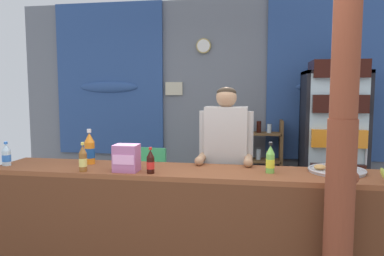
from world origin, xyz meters
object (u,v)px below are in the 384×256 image
Objects in this scene: drink_fridge at (333,135)px; soda_bottle_iced_tea at (83,159)px; stall_counter at (191,215)px; snack_box_wafer at (127,158)px; pastry_tray at (336,170)px; bottle_shelf_rack at (263,163)px; shopkeeper at (226,151)px; soda_bottle_orange_soda at (90,149)px; soda_bottle_lime_soda at (270,160)px; soda_bottle_water at (6,155)px; soda_bottle_cola at (151,162)px; timber_post at (343,128)px; plastic_lawn_chair at (146,179)px.

drink_fridge is 7.97× the size of soda_bottle_iced_tea.
stall_counter is at bearing -129.35° from drink_fridge.
snack_box_wafer is 0.49× the size of pastry_tray.
shopkeeper is (-0.38, -1.44, 0.39)m from bottle_shelf_rack.
drink_fridge is at bearing 44.54° from shopkeeper.
soda_bottle_iced_tea is (0.08, -0.30, -0.03)m from soda_bottle_orange_soda.
soda_bottle_water is at bearing -177.74° from soda_bottle_lime_soda.
soda_bottle_lime_soda is at bearing 10.48° from soda_bottle_cola.
soda_bottle_iced_tea reaches higher than stall_counter.
shopkeeper reaches higher than soda_bottle_lime_soda.
soda_bottle_lime_soda reaches higher than stall_counter.
soda_bottle_water is at bearing 171.95° from soda_bottle_iced_tea.
timber_post reaches higher than stall_counter.
timber_post reaches higher than pastry_tray.
soda_bottle_water is 0.47× the size of pastry_tray.
timber_post is at bearing -10.36° from snack_box_wafer.
bottle_shelf_rack reaches higher than pastry_tray.
shopkeeper is 1.28m from soda_bottle_iced_tea.
plastic_lawn_chair is at bearing 100.74° from snack_box_wafer.
bottle_shelf_rack is 2.30m from soda_bottle_cola.
stall_counter is 15.55× the size of snack_box_wafer.
stall_counter is at bearing -112.34° from shopkeeper.
stall_counter is 1.21m from pastry_tray.
soda_bottle_cola is (-1.37, 0.25, -0.32)m from timber_post.
plastic_lawn_chair is 1.59m from soda_bottle_cola.
plastic_lawn_chair is 1.51m from snack_box_wafer.
timber_post is 13.18× the size of soda_bottle_water.
soda_bottle_lime_soda is 0.54m from pastry_tray.
stall_counter is at bearing -12.39° from soda_bottle_orange_soda.
drink_fridge is 1.80m from soda_bottle_lime_soda.
stall_counter is 0.70m from snack_box_wafer.
soda_bottle_water is (-1.64, 0.02, 0.43)m from stall_counter.
bottle_shelf_rack is at bearing 73.04° from stall_counter.
soda_bottle_water is at bearing 176.38° from soda_bottle_cola.
shopkeeper is 5.12× the size of soda_bottle_orange_soda.
soda_bottle_orange_soda is 1.43× the size of snack_box_wafer.
soda_bottle_cola is at bearing -23.34° from soda_bottle_orange_soda.
timber_post is 13.23× the size of soda_bottle_cola.
stall_counter is 1.79× the size of drink_fridge.
snack_box_wafer is (0.26, -1.39, 0.53)m from plastic_lawn_chair.
pastry_tray is at bearing 0.12° from soda_bottle_orange_soda.
stall_counter is 1.34m from timber_post.
soda_bottle_iced_tea is (-2.28, -1.81, -0.03)m from drink_fridge.
drink_fridge is 8.68× the size of snack_box_wafer.
soda_bottle_orange_soda is at bearing -131.12° from bottle_shelf_rack.
stall_counter is 0.98m from soda_bottle_iced_tea.
bottle_shelf_rack is 2.64× the size of pastry_tray.
timber_post reaches higher than shopkeeper.
snack_box_wafer is (-1.58, 0.29, -0.30)m from timber_post.
bottle_shelf_rack is at bearing 160.88° from drink_fridge.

